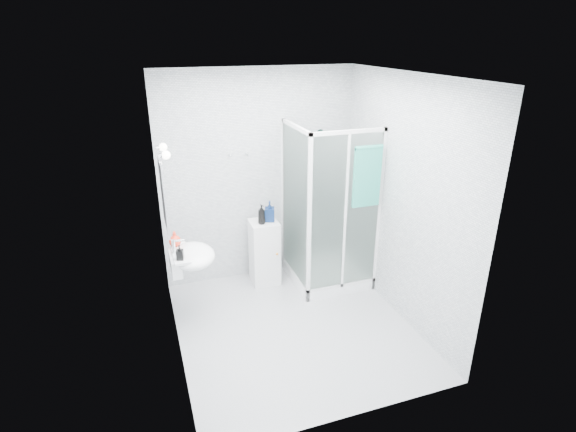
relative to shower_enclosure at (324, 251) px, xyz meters
name	(u,v)px	position (x,y,z in m)	size (l,w,h in m)	color
room	(295,215)	(-0.67, -0.77, 0.85)	(2.40, 2.60, 2.60)	silver
shower_enclosure	(324,251)	(0.00, 0.00, 0.00)	(0.90, 0.95, 2.00)	white
wall_basin	(190,257)	(-1.66, -0.32, 0.35)	(0.46, 0.56, 0.35)	white
mirror	(163,194)	(-1.85, -0.32, 1.05)	(0.02, 0.60, 0.70)	white
vanity_lights	(164,151)	(-1.80, -0.32, 1.47)	(0.10, 0.40, 0.08)	silver
wall_hooks	(239,154)	(-0.92, 0.49, 1.17)	(0.23, 0.06, 0.03)	silver
storage_cabinet	(265,252)	(-0.69, 0.27, -0.04)	(0.35, 0.37, 0.82)	white
hand_towel	(367,175)	(0.30, -0.40, 1.06)	(0.32, 0.05, 0.69)	teal
shampoo_bottle_a	(262,214)	(-0.73, 0.23, 0.49)	(0.09, 0.09, 0.24)	black
shampoo_bottle_b	(270,211)	(-0.61, 0.28, 0.50)	(0.11, 0.12, 0.25)	#0C2049
soap_dispenser_orange	(175,239)	(-1.78, -0.15, 0.50)	(0.13, 0.13, 0.16)	red
soap_dispenser_black	(180,253)	(-1.77, -0.48, 0.49)	(0.07, 0.07, 0.15)	black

